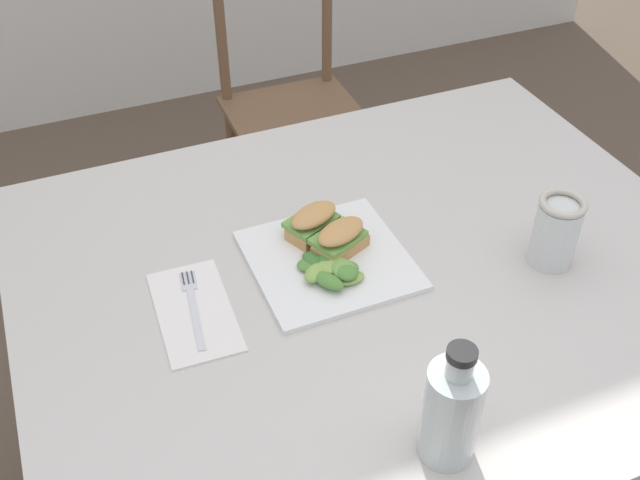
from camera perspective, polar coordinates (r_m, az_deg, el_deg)
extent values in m
cube|color=#BCB7AD|center=(1.31, 4.36, -2.60)|extent=(1.23, 1.01, 0.03)
cube|color=brown|center=(1.80, -18.60, -7.02)|extent=(0.07, 0.07, 0.71)
cube|color=brown|center=(2.06, 12.17, 1.36)|extent=(0.07, 0.07, 0.71)
cylinder|color=brown|center=(2.26, -4.27, 1.56)|extent=(0.03, 0.03, 0.43)
cylinder|color=brown|center=(2.35, 3.64, 3.43)|extent=(0.03, 0.03, 0.43)
cylinder|color=brown|center=(2.52, -6.67, 6.02)|extent=(0.03, 0.03, 0.43)
cylinder|color=brown|center=(2.61, 0.56, 7.58)|extent=(0.03, 0.03, 0.43)
cube|color=brown|center=(2.31, -1.79, 9.37)|extent=(0.41, 0.41, 0.02)
cylinder|color=brown|center=(2.32, -7.59, 15.33)|extent=(0.03, 0.03, 0.42)
cylinder|color=brown|center=(2.41, 0.54, 16.67)|extent=(0.03, 0.03, 0.42)
cube|color=white|center=(1.31, 0.67, -1.54)|extent=(0.27, 0.27, 0.01)
cube|color=tan|center=(1.31, 1.58, -0.46)|extent=(0.11, 0.09, 0.02)
cube|color=#6B9E47|center=(1.31, 1.40, 0.20)|extent=(0.11, 0.09, 0.01)
ellipsoid|color=tan|center=(1.29, 1.61, 0.66)|extent=(0.11, 0.09, 0.02)
cube|color=tan|center=(1.35, -0.48, 0.82)|extent=(0.11, 0.09, 0.02)
cube|color=#6B9E47|center=(1.34, -0.67, 1.46)|extent=(0.11, 0.09, 0.01)
ellipsoid|color=tan|center=(1.33, -0.49, 1.93)|extent=(0.11, 0.09, 0.02)
ellipsoid|color=#3D7033|center=(1.29, -0.46, -1.61)|extent=(0.05, 0.06, 0.02)
ellipsoid|color=#6B9E47|center=(1.25, 1.83, -2.27)|extent=(0.04, 0.05, 0.02)
ellipsoid|color=#518438|center=(1.25, 1.96, -2.44)|extent=(0.05, 0.05, 0.02)
ellipsoid|color=#518438|center=(1.28, -0.49, -1.94)|extent=(0.07, 0.06, 0.01)
ellipsoid|color=#4C2338|center=(1.29, 0.55, -1.32)|extent=(0.04, 0.05, 0.01)
ellipsoid|color=#518438|center=(1.26, 2.08, -2.20)|extent=(0.04, 0.04, 0.01)
ellipsoid|color=#4C2338|center=(1.26, 0.90, -2.41)|extent=(0.04, 0.06, 0.01)
ellipsoid|color=#6B9E47|center=(1.28, 0.54, -1.52)|extent=(0.07, 0.04, 0.01)
ellipsoid|color=#84A84C|center=(1.26, 1.19, -1.96)|extent=(0.07, 0.06, 0.01)
ellipsoid|color=#84A84C|center=(1.26, 0.22, -2.30)|extent=(0.05, 0.03, 0.01)
ellipsoid|color=#84A84C|center=(1.26, -0.38, -2.53)|extent=(0.06, 0.06, 0.02)
ellipsoid|color=#3D7033|center=(1.30, 0.64, -1.03)|extent=(0.05, 0.04, 0.02)
ellipsoid|color=#84A84C|center=(1.25, 2.41, -2.96)|extent=(0.05, 0.03, 0.01)
ellipsoid|color=#3D7033|center=(1.28, 0.76, -1.47)|extent=(0.05, 0.07, 0.01)
ellipsoid|color=#602D47|center=(1.27, 0.30, -2.08)|extent=(0.05, 0.04, 0.01)
ellipsoid|color=#518438|center=(1.24, 0.64, -3.14)|extent=(0.06, 0.07, 0.02)
cube|color=silver|center=(1.24, -9.62, -5.38)|extent=(0.13, 0.23, 0.00)
cube|color=silver|center=(1.22, -9.49, -6.00)|extent=(0.03, 0.14, 0.00)
cube|color=silver|center=(1.29, -10.06, -3.13)|extent=(0.03, 0.05, 0.00)
cube|color=#38383D|center=(1.29, -9.75, -2.80)|extent=(0.01, 0.03, 0.00)
cube|color=#38383D|center=(1.29, -10.10, -2.86)|extent=(0.01, 0.03, 0.00)
cube|color=#38383D|center=(1.29, -10.46, -2.92)|extent=(0.01, 0.03, 0.00)
cylinder|color=#472819|center=(1.02, 9.86, -13.82)|extent=(0.07, 0.07, 0.11)
cylinder|color=#B2BCB7|center=(1.01, 10.01, -13.03)|extent=(0.08, 0.08, 0.16)
cylinder|color=#B2BCB7|center=(0.93, 10.67, -9.49)|extent=(0.03, 0.03, 0.03)
cylinder|color=black|center=(0.92, 10.84, -8.57)|extent=(0.04, 0.04, 0.01)
cylinder|color=#C67528|center=(1.35, 17.49, 0.06)|extent=(0.07, 0.07, 0.10)
cylinder|color=silver|center=(1.34, 17.59, 0.45)|extent=(0.08, 0.08, 0.12)
torus|color=#B7B29E|center=(1.30, 18.16, 2.70)|extent=(0.08, 0.08, 0.01)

